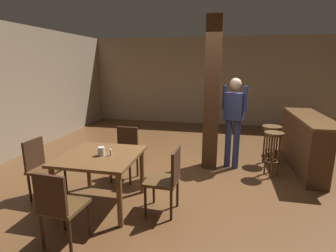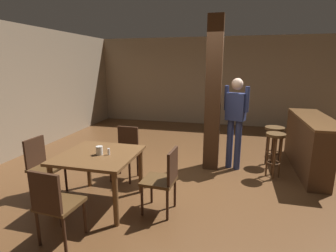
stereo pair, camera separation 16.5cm
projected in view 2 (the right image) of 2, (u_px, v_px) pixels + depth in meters
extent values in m
plane|color=brown|center=(198.00, 180.00, 4.55)|extent=(10.80, 10.80, 0.00)
cube|color=gray|center=(218.00, 82.00, 8.47)|extent=(8.00, 0.10, 2.80)
cube|color=#422816|center=(213.00, 96.00, 4.80)|extent=(0.28, 0.28, 2.80)
cube|color=brown|center=(99.00, 155.00, 3.64)|extent=(1.04, 1.04, 0.04)
cylinder|color=brown|center=(141.00, 171.00, 4.05)|extent=(0.07, 0.07, 0.71)
cylinder|color=brown|center=(89.00, 165.00, 4.26)|extent=(0.07, 0.07, 0.71)
cylinder|color=brown|center=(116.00, 199.00, 3.20)|extent=(0.07, 0.07, 0.71)
cylinder|color=brown|center=(52.00, 191.00, 3.41)|extent=(0.07, 0.07, 0.71)
cube|color=#4C3319|center=(159.00, 181.00, 3.50)|extent=(0.44, 0.44, 0.04)
cube|color=#382114|center=(173.00, 166.00, 3.39)|extent=(0.06, 0.38, 0.45)
cylinder|color=#382114|center=(142.00, 200.00, 3.44)|extent=(0.04, 0.04, 0.43)
cylinder|color=#382114|center=(152.00, 188.00, 3.76)|extent=(0.04, 0.04, 0.43)
cylinder|color=#382114|center=(167.00, 204.00, 3.34)|extent=(0.04, 0.04, 0.43)
cylinder|color=#382114|center=(175.00, 192.00, 3.66)|extent=(0.04, 0.04, 0.43)
cube|color=#4C3319|center=(47.00, 168.00, 3.92)|extent=(0.44, 0.44, 0.04)
cube|color=#382114|center=(35.00, 152.00, 3.92)|extent=(0.06, 0.38, 0.45)
cylinder|color=#382114|center=(66.00, 179.00, 4.09)|extent=(0.04, 0.04, 0.43)
cylinder|color=#382114|center=(50.00, 188.00, 3.76)|extent=(0.04, 0.04, 0.43)
cylinder|color=#382114|center=(47.00, 176.00, 4.19)|extent=(0.04, 0.04, 0.43)
cylinder|color=#382114|center=(30.00, 185.00, 3.86)|extent=(0.04, 0.04, 0.43)
cube|color=#4C3319|center=(124.00, 155.00, 4.50)|extent=(0.43, 0.43, 0.04)
cube|color=#382114|center=(128.00, 139.00, 4.63)|extent=(0.38, 0.05, 0.45)
cylinder|color=#382114|center=(130.00, 172.00, 4.34)|extent=(0.04, 0.04, 0.43)
cylinder|color=#382114|center=(111.00, 169.00, 4.43)|extent=(0.04, 0.04, 0.43)
cylinder|color=#382114|center=(138.00, 164.00, 4.67)|extent=(0.04, 0.04, 0.43)
cylinder|color=#382114|center=(120.00, 162.00, 4.76)|extent=(0.04, 0.04, 0.43)
cube|color=#4C3319|center=(60.00, 204.00, 2.92)|extent=(0.45, 0.45, 0.04)
cube|color=#382114|center=(45.00, 193.00, 2.69)|extent=(0.38, 0.06, 0.45)
cylinder|color=#382114|center=(60.00, 211.00, 3.18)|extent=(0.04, 0.04, 0.43)
cylinder|color=#382114|center=(85.00, 216.00, 3.08)|extent=(0.04, 0.04, 0.43)
cylinder|color=#382114|center=(38.00, 228.00, 2.86)|extent=(0.04, 0.04, 0.43)
cylinder|color=#382114|center=(64.00, 234.00, 2.75)|extent=(0.04, 0.04, 0.43)
cylinder|color=beige|center=(99.00, 150.00, 3.59)|extent=(0.09, 0.09, 0.12)
cylinder|color=silver|center=(109.00, 152.00, 3.59)|extent=(0.03, 0.03, 0.09)
cube|color=navy|center=(236.00, 107.00, 4.81)|extent=(0.39, 0.30, 0.50)
sphere|color=beige|center=(237.00, 84.00, 4.71)|extent=(0.27, 0.27, 0.21)
cylinder|color=navy|center=(238.00, 145.00, 4.93)|extent=(0.15, 0.15, 0.95)
cylinder|color=navy|center=(230.00, 144.00, 5.02)|extent=(0.15, 0.15, 0.95)
cylinder|color=navy|center=(247.00, 99.00, 4.67)|extent=(0.10, 0.10, 0.46)
cylinder|color=navy|center=(226.00, 98.00, 4.88)|extent=(0.10, 0.10, 0.46)
cube|color=brown|center=(316.00, 119.00, 4.78)|extent=(0.56, 2.06, 0.04)
cube|color=#4C301C|center=(306.00, 145.00, 4.92)|extent=(0.36, 2.06, 0.97)
cylinder|color=#4C3319|center=(276.00, 135.00, 4.51)|extent=(0.33, 0.33, 0.05)
torus|color=brown|center=(273.00, 162.00, 4.63)|extent=(0.23, 0.23, 0.02)
cylinder|color=brown|center=(273.00, 155.00, 4.70)|extent=(0.03, 0.03, 0.75)
cylinder|color=brown|center=(275.00, 159.00, 4.50)|extent=(0.03, 0.03, 0.75)
cylinder|color=brown|center=(280.00, 157.00, 4.58)|extent=(0.03, 0.03, 0.75)
cylinder|color=brown|center=(267.00, 156.00, 4.63)|extent=(0.03, 0.03, 0.75)
cylinder|color=#4C3319|center=(275.00, 128.00, 5.06)|extent=(0.37, 0.37, 0.05)
torus|color=#422816|center=(273.00, 152.00, 5.18)|extent=(0.26, 0.26, 0.02)
cylinder|color=#422816|center=(272.00, 146.00, 5.27)|extent=(0.03, 0.03, 0.73)
cylinder|color=#422816|center=(274.00, 149.00, 5.04)|extent=(0.03, 0.03, 0.73)
cylinder|color=#422816|center=(280.00, 148.00, 5.13)|extent=(0.03, 0.03, 0.73)
cylinder|color=#422816|center=(267.00, 147.00, 5.18)|extent=(0.03, 0.03, 0.73)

